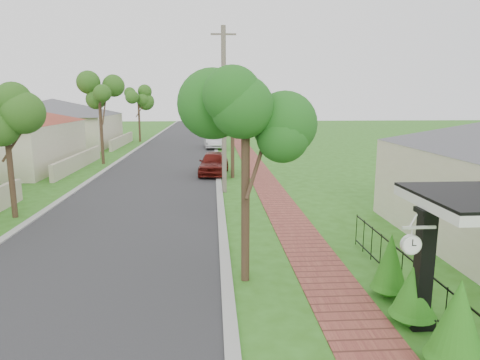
{
  "coord_description": "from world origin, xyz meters",
  "views": [
    {
      "loc": [
        0.33,
        -8.87,
        4.64
      ],
      "look_at": [
        1.38,
        7.44,
        1.5
      ],
      "focal_mm": 32.0,
      "sensor_mm": 36.0,
      "label": 1
    }
  ],
  "objects_px": {
    "near_tree": "(246,127)",
    "station_clock": "(412,243)",
    "parked_car_red": "(214,163)",
    "parked_car_white": "(213,140)",
    "porch_post": "(423,275)",
    "utility_pole": "(224,110)"
  },
  "relations": [
    {
      "from": "porch_post",
      "to": "near_tree",
      "type": "relative_size",
      "value": 0.51
    },
    {
      "from": "station_clock",
      "to": "utility_pole",
      "type": "bearing_deg",
      "value": 103.22
    },
    {
      "from": "near_tree",
      "to": "porch_post",
      "type": "bearing_deg",
      "value": -36.19
    },
    {
      "from": "parked_car_white",
      "to": "utility_pole",
      "type": "xyz_separation_m",
      "value": [
        0.5,
        -19.4,
        3.3
      ]
    },
    {
      "from": "porch_post",
      "to": "parked_car_red",
      "type": "xyz_separation_m",
      "value": [
        -4.15,
        18.17,
        -0.41
      ]
    },
    {
      "from": "parked_car_red",
      "to": "parked_car_white",
      "type": "bearing_deg",
      "value": 95.13
    },
    {
      "from": "parked_car_red",
      "to": "near_tree",
      "type": "relative_size",
      "value": 0.84
    },
    {
      "from": "parked_car_red",
      "to": "utility_pole",
      "type": "xyz_separation_m",
      "value": [
        0.5,
        -5.11,
        3.34
      ]
    },
    {
      "from": "parked_car_red",
      "to": "near_tree",
      "type": "distance_m",
      "value": 16.02
    },
    {
      "from": "near_tree",
      "to": "utility_pole",
      "type": "bearing_deg",
      "value": 91.27
    },
    {
      "from": "parked_car_red",
      "to": "parked_car_white",
      "type": "height_order",
      "value": "parked_car_white"
    },
    {
      "from": "near_tree",
      "to": "parked_car_white",
      "type": "bearing_deg",
      "value": 91.4
    },
    {
      "from": "porch_post",
      "to": "utility_pole",
      "type": "height_order",
      "value": "utility_pole"
    },
    {
      "from": "porch_post",
      "to": "parked_car_red",
      "type": "relative_size",
      "value": 0.61
    },
    {
      "from": "parked_car_red",
      "to": "utility_pole",
      "type": "relative_size",
      "value": 0.52
    },
    {
      "from": "near_tree",
      "to": "utility_pole",
      "type": "distance_m",
      "value": 10.56
    },
    {
      "from": "porch_post",
      "to": "station_clock",
      "type": "xyz_separation_m",
      "value": [
        -0.49,
        -0.4,
        0.83
      ]
    },
    {
      "from": "porch_post",
      "to": "utility_pole",
      "type": "distance_m",
      "value": 13.87
    },
    {
      "from": "parked_car_white",
      "to": "near_tree",
      "type": "bearing_deg",
      "value": -92.4
    },
    {
      "from": "parked_car_white",
      "to": "station_clock",
      "type": "height_order",
      "value": "station_clock"
    },
    {
      "from": "parked_car_white",
      "to": "near_tree",
      "type": "relative_size",
      "value": 0.91
    },
    {
      "from": "near_tree",
      "to": "station_clock",
      "type": "xyz_separation_m",
      "value": [
        2.93,
        -2.9,
        -2.0
      ]
    }
  ]
}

